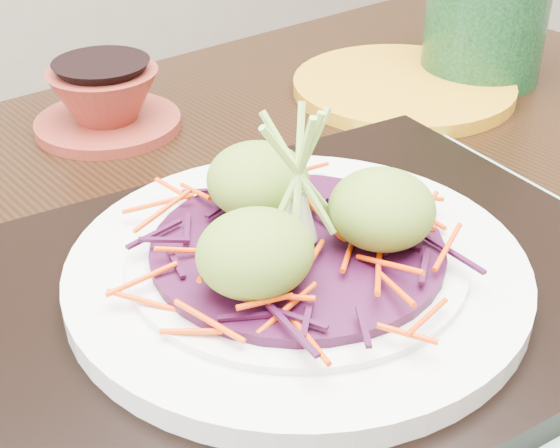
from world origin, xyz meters
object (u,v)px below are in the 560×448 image
green_jar (487,10)px  serving_tray (297,292)px  yellow_plate (403,87)px  terracotta_bowl_set (106,103)px  dining_table (260,408)px  white_plate (297,267)px

green_jar → serving_tray: bearing=-148.9°
yellow_plate → green_jar: 0.12m
terracotta_bowl_set → yellow_plate: (0.29, -0.08, -0.02)m
dining_table → yellow_plate: yellow_plate is taller
serving_tray → terracotta_bowl_set: terracotta_bowl_set is taller
dining_table → white_plate: bearing=-73.7°
white_plate → green_jar: 0.46m
serving_tray → green_jar: green_jar is taller
green_jar → white_plate: bearing=-148.9°
dining_table → yellow_plate: (0.31, 0.22, 0.11)m
dining_table → terracotta_bowl_set: 0.33m
white_plate → serving_tray: bearing=0.0°
dining_table → green_jar: 0.49m
white_plate → yellow_plate: white_plate is taller
serving_tray → green_jar: 0.46m
yellow_plate → green_jar: (0.10, -0.01, 0.07)m
serving_tray → white_plate: white_plate is taller
white_plate → terracotta_bowl_set: bearing=89.5°
dining_table → white_plate: 0.14m
terracotta_bowl_set → green_jar: (0.39, -0.09, 0.05)m
serving_tray → white_plate: bearing=-178.8°
serving_tray → terracotta_bowl_set: bearing=90.7°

